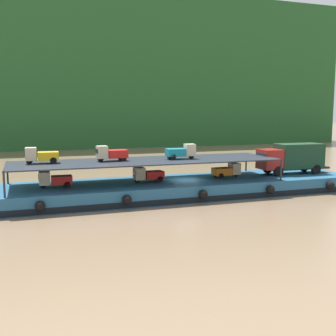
{
  "coord_description": "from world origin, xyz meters",
  "views": [
    {
      "loc": [
        -14.19,
        -35.67,
        7.87
      ],
      "look_at": [
        -1.82,
        0.0,
        2.7
      ],
      "focal_mm": 44.04,
      "sensor_mm": 36.0,
      "label": 1
    }
  ],
  "objects_px": {
    "mini_truck_lower_stern": "(55,179)",
    "mini_truck_lower_mid": "(227,170)",
    "cargo_barge": "(186,188)",
    "mini_truck_lower_aft": "(148,175)",
    "covered_lorry": "(292,157)",
    "mini_truck_upper_stern": "(41,155)",
    "mini_truck_upper_fore": "(181,152)",
    "mini_truck_upper_mid": "(111,153)"
  },
  "relations": [
    {
      "from": "mini_truck_upper_mid",
      "to": "mini_truck_lower_stern",
      "type": "bearing_deg",
      "value": -173.4
    },
    {
      "from": "mini_truck_lower_aft",
      "to": "mini_truck_upper_fore",
      "type": "bearing_deg",
      "value": 0.7
    },
    {
      "from": "cargo_barge",
      "to": "mini_truck_upper_stern",
      "type": "bearing_deg",
      "value": 176.74
    },
    {
      "from": "cargo_barge",
      "to": "mini_truck_lower_aft",
      "type": "xyz_separation_m",
      "value": [
        -3.77,
        -0.02,
        1.44
      ]
    },
    {
      "from": "cargo_barge",
      "to": "mini_truck_upper_mid",
      "type": "relative_size",
      "value": 11.99
    },
    {
      "from": "mini_truck_lower_aft",
      "to": "cargo_barge",
      "type": "bearing_deg",
      "value": 0.27
    },
    {
      "from": "mini_truck_lower_stern",
      "to": "mini_truck_lower_mid",
      "type": "height_order",
      "value": "same"
    },
    {
      "from": "mini_truck_upper_stern",
      "to": "mini_truck_upper_fore",
      "type": "distance_m",
      "value": 12.48
    },
    {
      "from": "mini_truck_upper_stern",
      "to": "mini_truck_upper_mid",
      "type": "relative_size",
      "value": 1.0
    },
    {
      "from": "mini_truck_lower_aft",
      "to": "mini_truck_lower_mid",
      "type": "xyz_separation_m",
      "value": [
        8.02,
        0.0,
        0.0
      ]
    },
    {
      "from": "mini_truck_lower_stern",
      "to": "mini_truck_upper_mid",
      "type": "distance_m",
      "value": 5.4
    },
    {
      "from": "mini_truck_lower_aft",
      "to": "mini_truck_upper_stern",
      "type": "distance_m",
      "value": 9.44
    },
    {
      "from": "cargo_barge",
      "to": "mini_truck_lower_aft",
      "type": "height_order",
      "value": "mini_truck_lower_aft"
    },
    {
      "from": "mini_truck_lower_aft",
      "to": "mini_truck_upper_mid",
      "type": "height_order",
      "value": "mini_truck_upper_mid"
    },
    {
      "from": "cargo_barge",
      "to": "mini_truck_lower_aft",
      "type": "distance_m",
      "value": 4.04
    },
    {
      "from": "mini_truck_lower_aft",
      "to": "mini_truck_upper_fore",
      "type": "distance_m",
      "value": 3.82
    },
    {
      "from": "covered_lorry",
      "to": "mini_truck_lower_stern",
      "type": "relative_size",
      "value": 2.87
    },
    {
      "from": "covered_lorry",
      "to": "mini_truck_upper_stern",
      "type": "bearing_deg",
      "value": 178.34
    },
    {
      "from": "covered_lorry",
      "to": "mini_truck_upper_mid",
      "type": "distance_m",
      "value": 18.77
    },
    {
      "from": "mini_truck_lower_stern",
      "to": "mini_truck_lower_aft",
      "type": "distance_m",
      "value": 8.21
    },
    {
      "from": "covered_lorry",
      "to": "mini_truck_lower_stern",
      "type": "height_order",
      "value": "covered_lorry"
    },
    {
      "from": "mini_truck_upper_mid",
      "to": "mini_truck_upper_fore",
      "type": "height_order",
      "value": "same"
    },
    {
      "from": "mini_truck_lower_mid",
      "to": "mini_truck_upper_fore",
      "type": "height_order",
      "value": "mini_truck_upper_fore"
    },
    {
      "from": "covered_lorry",
      "to": "mini_truck_upper_mid",
      "type": "height_order",
      "value": "mini_truck_upper_mid"
    },
    {
      "from": "covered_lorry",
      "to": "mini_truck_upper_mid",
      "type": "bearing_deg",
      "value": 178.51
    },
    {
      "from": "mini_truck_lower_stern",
      "to": "mini_truck_upper_stern",
      "type": "bearing_deg",
      "value": 140.74
    },
    {
      "from": "cargo_barge",
      "to": "mini_truck_upper_stern",
      "type": "xyz_separation_m",
      "value": [
        -12.97,
        0.74,
        3.44
      ]
    },
    {
      "from": "mini_truck_upper_fore",
      "to": "mini_truck_lower_aft",
      "type": "bearing_deg",
      "value": -179.3
    },
    {
      "from": "cargo_barge",
      "to": "mini_truck_upper_fore",
      "type": "xyz_separation_m",
      "value": [
        -0.51,
        0.02,
        3.44
      ]
    },
    {
      "from": "cargo_barge",
      "to": "mini_truck_upper_mid",
      "type": "bearing_deg",
      "value": 175.83
    },
    {
      "from": "mini_truck_upper_stern",
      "to": "mini_truck_upper_mid",
      "type": "bearing_deg",
      "value": -2.18
    },
    {
      "from": "cargo_barge",
      "to": "mini_truck_lower_stern",
      "type": "distance_m",
      "value": 12.07
    },
    {
      "from": "mini_truck_lower_aft",
      "to": "covered_lorry",
      "type": "bearing_deg",
      "value": 0.15
    },
    {
      "from": "cargo_barge",
      "to": "covered_lorry",
      "type": "bearing_deg",
      "value": 0.12
    },
    {
      "from": "mini_truck_lower_stern",
      "to": "mini_truck_upper_mid",
      "type": "bearing_deg",
      "value": 6.6
    },
    {
      "from": "cargo_barge",
      "to": "mini_truck_upper_fore",
      "type": "relative_size",
      "value": 12.04
    },
    {
      "from": "mini_truck_lower_aft",
      "to": "mini_truck_upper_mid",
      "type": "bearing_deg",
      "value": 170.71
    },
    {
      "from": "cargo_barge",
      "to": "mini_truck_lower_aft",
      "type": "relative_size",
      "value": 11.96
    },
    {
      "from": "covered_lorry",
      "to": "mini_truck_lower_aft",
      "type": "xyz_separation_m",
      "value": [
        -15.5,
        -0.04,
        -1.0
      ]
    },
    {
      "from": "mini_truck_lower_stern",
      "to": "mini_truck_lower_aft",
      "type": "relative_size",
      "value": 0.99
    },
    {
      "from": "mini_truck_lower_mid",
      "to": "mini_truck_upper_mid",
      "type": "distance_m",
      "value": 11.44
    },
    {
      "from": "mini_truck_lower_mid",
      "to": "mini_truck_upper_stern",
      "type": "relative_size",
      "value": 1.0
    }
  ]
}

